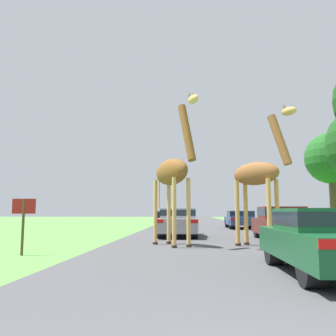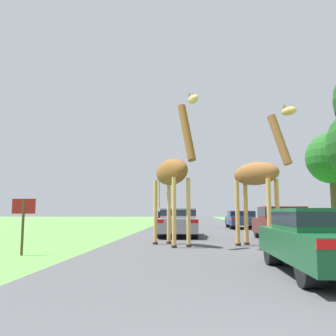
% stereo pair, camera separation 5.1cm
% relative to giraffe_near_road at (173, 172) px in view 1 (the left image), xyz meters
% --- Properties ---
extents(road, '(8.22, 120.00, 0.00)m').
position_rel_giraffe_near_road_xyz_m(road, '(1.48, 18.36, -2.74)').
color(road, '#424244').
rests_on(road, ground).
extents(giraffe_near_road, '(1.96, 2.73, 5.50)m').
position_rel_giraffe_near_road_xyz_m(giraffe_near_road, '(0.00, 0.00, 0.00)').
color(giraffe_near_road, tan).
rests_on(giraffe_near_road, ground).
extents(giraffe_companion, '(2.24, 2.13, 5.07)m').
position_rel_giraffe_near_road_xyz_m(giraffe_companion, '(3.19, -0.16, -0.16)').
color(giraffe_companion, tan).
rests_on(giraffe_companion, ground).
extents(car_lead_maroon, '(1.71, 4.39, 1.33)m').
position_rel_giraffe_near_road_xyz_m(car_lead_maroon, '(3.32, -5.82, -2.02)').
color(car_lead_maroon, '#144C28').
rests_on(car_lead_maroon, ground).
extents(car_queue_right, '(1.99, 4.78, 1.31)m').
position_rel_giraffe_near_road_xyz_m(car_queue_right, '(4.46, 13.96, -2.03)').
color(car_queue_right, navy).
rests_on(car_queue_right, ground).
extents(car_queue_left, '(1.89, 4.18, 1.27)m').
position_rel_giraffe_near_road_xyz_m(car_queue_left, '(-1.18, 17.08, -2.06)').
color(car_queue_left, black).
rests_on(car_queue_left, ground).
extents(car_far_ahead, '(1.91, 4.61, 1.42)m').
position_rel_giraffe_near_road_xyz_m(car_far_ahead, '(0.05, 4.99, -1.99)').
color(car_far_ahead, gray).
rests_on(car_far_ahead, ground).
extents(car_verge_right, '(2.00, 4.07, 1.48)m').
position_rel_giraffe_near_road_xyz_m(car_verge_right, '(4.76, 3.13, -1.97)').
color(car_verge_right, '#561914').
rests_on(car_verge_right, ground).
extents(tree_centre_back, '(4.31, 4.31, 7.84)m').
position_rel_giraffe_near_road_xyz_m(tree_centre_back, '(12.46, 16.60, 2.87)').
color(tree_centre_back, '#4C3828').
rests_on(tree_centre_back, ground).
extents(sign_post, '(0.70, 0.08, 1.64)m').
position_rel_giraffe_near_road_xyz_m(sign_post, '(-4.27, -3.09, -1.60)').
color(sign_post, '#4C3823').
rests_on(sign_post, ground).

